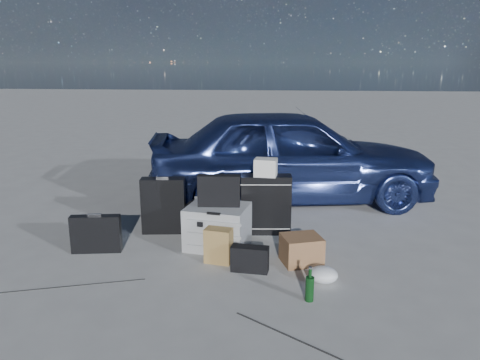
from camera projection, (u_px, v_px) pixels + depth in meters
The scene contains 16 objects.
ground at pixel (220, 272), 4.45m from camera, with size 60.00×60.00×0.00m, color #A8A8A4.
car at pixel (291, 155), 6.58m from camera, with size 1.58×3.94×1.34m, color #34468D.
pelican_case at pixel (218, 227), 5.00m from camera, with size 0.63×0.51×0.46m, color #9D9FA2.
laptop_bag at pixel (219, 191), 4.92m from camera, with size 0.44×0.11×0.33m, color black.
briefcase at pixel (96, 234), 4.87m from camera, with size 0.51×0.11×0.40m, color black.
suitcase_left at pixel (164, 205), 5.42m from camera, with size 0.50×0.18×0.65m, color black.
suitcase_right at pixel (266, 204), 5.39m from camera, with size 0.57×0.21×0.69m, color black.
white_carton at pixel (266, 167), 5.27m from camera, with size 0.25×0.20×0.20m, color silver.
duffel_bag at pixel (213, 218), 5.48m from camera, with size 0.64×0.27×0.32m, color black.
flat_box_white at pixel (214, 202), 5.43m from camera, with size 0.43×0.32×0.08m, color silver.
flat_box_black at pixel (213, 196), 5.43m from camera, with size 0.27×0.19×0.06m, color black.
kraft_bag at pixel (219, 246), 4.63m from camera, with size 0.26×0.16×0.35m, color olive.
cardboard_box at pixel (301, 250), 4.62m from camera, with size 0.37×0.32×0.28m, color brown.
plastic_bag at pixel (323, 275), 4.22m from camera, with size 0.27×0.23×0.15m, color silver.
messenger_bag at pixel (250, 259), 4.44m from camera, with size 0.35×0.13×0.25m, color black.
green_bottle at pixel (310, 285), 3.87m from camera, with size 0.07×0.07×0.29m, color black.
Camera 1 is at (0.60, -4.07, 1.93)m, focal length 35.00 mm.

